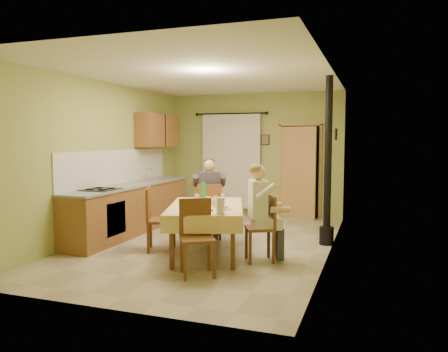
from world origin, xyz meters
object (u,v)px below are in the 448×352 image
at_px(dining_table, 206,230).
at_px(chair_right, 261,241).
at_px(chair_far, 209,222).
at_px(chair_left, 160,232).
at_px(stove_flue, 328,184).
at_px(chair_near, 197,253).
at_px(man_right, 260,201).
at_px(man_far, 209,189).

bearing_deg(dining_table, chair_right, -23.10).
xyz_separation_m(chair_far, chair_left, (-0.42, -1.07, 0.00)).
bearing_deg(chair_far, stove_flue, -17.12).
distance_m(chair_near, stove_flue, 2.75).
bearing_deg(chair_left, man_right, 65.21).
distance_m(chair_right, stove_flue, 1.71).
height_order(dining_table, man_right, man_right).
bearing_deg(chair_far, chair_left, -134.25).
bearing_deg(dining_table, man_right, -23.53).
bearing_deg(dining_table, chair_far, 90.53).
height_order(dining_table, chair_far, chair_far).
xyz_separation_m(chair_right, stove_flue, (0.80, 1.33, 0.74)).
bearing_deg(chair_right, chair_far, 21.94).
relative_size(dining_table, chair_left, 2.08).
bearing_deg(chair_right, stove_flue, -56.66).
relative_size(dining_table, man_right, 1.50).
height_order(chair_far, stove_flue, stove_flue).
relative_size(man_far, stove_flue, 0.50).
bearing_deg(chair_right, chair_near, 120.84).
bearing_deg(stove_flue, chair_right, -121.08).
height_order(dining_table, stove_flue, stove_flue).
distance_m(chair_near, chair_right, 1.10).
bearing_deg(chair_far, man_right, -65.53).
height_order(chair_far, man_right, man_right).
bearing_deg(chair_near, chair_left, -74.30).
xyz_separation_m(dining_table, chair_right, (0.89, -0.08, -0.09)).
bearing_deg(man_right, stove_flue, -56.92).
bearing_deg(dining_table, chair_near, -92.54).
distance_m(chair_far, man_far, 0.59).
bearing_deg(man_right, dining_table, 58.74).
relative_size(chair_far, man_right, 0.71).
relative_size(chair_right, stove_flue, 0.34).
bearing_deg(chair_right, dining_table, 59.18).
height_order(chair_left, man_far, man_far).
relative_size(chair_near, man_far, 0.71).
xyz_separation_m(chair_left, stove_flue, (2.45, 1.26, 0.73)).
bearing_deg(chair_far, dining_table, -94.25).
xyz_separation_m(dining_table, chair_near, (0.27, -1.00, -0.09)).
distance_m(chair_near, man_right, 1.24).
height_order(chair_near, man_right, man_right).
relative_size(chair_near, chair_right, 1.04).
distance_m(dining_table, stove_flue, 2.19).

